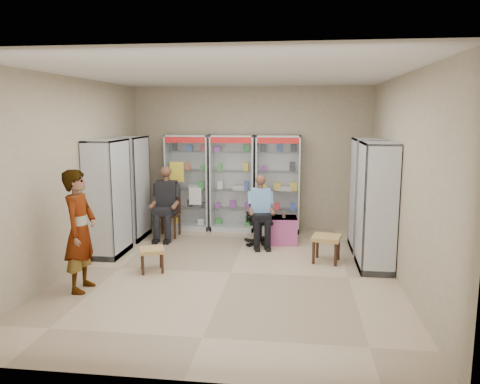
# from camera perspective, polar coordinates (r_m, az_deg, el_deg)

# --- Properties ---
(floor) EXTENTS (6.00, 6.00, 0.00)m
(floor) POSITION_cam_1_polar(r_m,az_deg,el_deg) (7.35, -1.15, -9.80)
(floor) COLOR tan
(floor) RESTS_ON ground
(room_shell) EXTENTS (5.02, 6.02, 3.01)m
(room_shell) POSITION_cam_1_polar(r_m,az_deg,el_deg) (6.96, -1.21, 5.69)
(room_shell) COLOR tan
(room_shell) RESTS_ON ground
(cabinet_back_left) EXTENTS (0.90, 0.50, 2.00)m
(cabinet_back_left) POSITION_cam_1_polar(r_m,az_deg,el_deg) (9.97, -6.31, 1.19)
(cabinet_back_left) COLOR #AAACB2
(cabinet_back_left) RESTS_ON floor
(cabinet_back_mid) EXTENTS (0.90, 0.50, 2.00)m
(cabinet_back_mid) POSITION_cam_1_polar(r_m,az_deg,el_deg) (9.80, -0.90, 1.10)
(cabinet_back_mid) COLOR #A2A6A9
(cabinet_back_mid) RESTS_ON floor
(cabinet_back_right) EXTENTS (0.90, 0.50, 2.00)m
(cabinet_back_right) POSITION_cam_1_polar(r_m,az_deg,el_deg) (9.71, 4.66, 1.00)
(cabinet_back_right) COLOR #B2B5B9
(cabinet_back_right) RESTS_ON floor
(cabinet_right_far) EXTENTS (0.90, 0.50, 2.00)m
(cabinet_right_far) POSITION_cam_1_polar(r_m,az_deg,el_deg) (8.67, 15.14, -0.33)
(cabinet_right_far) COLOR #B7BABF
(cabinet_right_far) RESTS_ON floor
(cabinet_right_near) EXTENTS (0.90, 0.50, 2.00)m
(cabinet_right_near) POSITION_cam_1_polar(r_m,az_deg,el_deg) (7.60, 16.27, -1.73)
(cabinet_right_near) COLOR #ABADB3
(cabinet_right_near) RESTS_ON floor
(cabinet_left_far) EXTENTS (0.90, 0.50, 2.00)m
(cabinet_left_far) POSITION_cam_1_polar(r_m,az_deg,el_deg) (9.36, -13.18, 0.46)
(cabinet_left_far) COLOR silver
(cabinet_left_far) RESTS_ON floor
(cabinet_left_near) EXTENTS (0.90, 0.50, 2.00)m
(cabinet_left_near) POSITION_cam_1_polar(r_m,az_deg,el_deg) (8.35, -15.78, -0.72)
(cabinet_left_near) COLOR #9E9FA5
(cabinet_left_near) RESTS_ON floor
(wooden_chair) EXTENTS (0.42, 0.42, 0.94)m
(wooden_chair) POSITION_cam_1_polar(r_m,az_deg,el_deg) (9.43, -8.76, -2.61)
(wooden_chair) COLOR #321B13
(wooden_chair) RESTS_ON floor
(seated_customer) EXTENTS (0.44, 0.60, 1.34)m
(seated_customer) POSITION_cam_1_polar(r_m,az_deg,el_deg) (9.35, -8.87, -1.47)
(seated_customer) COLOR black
(seated_customer) RESTS_ON floor
(office_chair) EXTENTS (0.63, 0.63, 0.98)m
(office_chair) POSITION_cam_1_polar(r_m,az_deg,el_deg) (8.79, 2.51, -3.26)
(office_chair) COLOR black
(office_chair) RESTS_ON floor
(seated_shopkeeper) EXTENTS (0.51, 0.64, 1.25)m
(seated_shopkeeper) POSITION_cam_1_polar(r_m,az_deg,el_deg) (8.72, 2.48, -2.48)
(seated_shopkeeper) COLOR #6C92D6
(seated_shopkeeper) RESTS_ON floor
(pink_trunk) EXTENTS (0.55, 0.53, 0.50)m
(pink_trunk) POSITION_cam_1_polar(r_m,az_deg,el_deg) (8.95, 5.26, -4.65)
(pink_trunk) COLOR #AA4485
(pink_trunk) RESTS_ON floor
(tea_glass) EXTENTS (0.07, 0.07, 0.11)m
(tea_glass) POSITION_cam_1_polar(r_m,az_deg,el_deg) (8.85, 5.36, -2.78)
(tea_glass) COLOR #632908
(tea_glass) RESTS_ON pink_trunk
(woven_stool_a) EXTENTS (0.53, 0.53, 0.45)m
(woven_stool_a) POSITION_cam_1_polar(r_m,az_deg,el_deg) (7.93, 10.47, -6.82)
(woven_stool_a) COLOR olive
(woven_stool_a) RESTS_ON floor
(woven_stool_b) EXTENTS (0.48, 0.48, 0.37)m
(woven_stool_b) POSITION_cam_1_polar(r_m,az_deg,el_deg) (7.49, -10.68, -8.13)
(woven_stool_b) COLOR olive
(woven_stool_b) RESTS_ON floor
(standing_man) EXTENTS (0.42, 0.63, 1.69)m
(standing_man) POSITION_cam_1_polar(r_m,az_deg,el_deg) (6.80, -18.93, -4.49)
(standing_man) COLOR #9C9C9F
(standing_man) RESTS_ON floor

